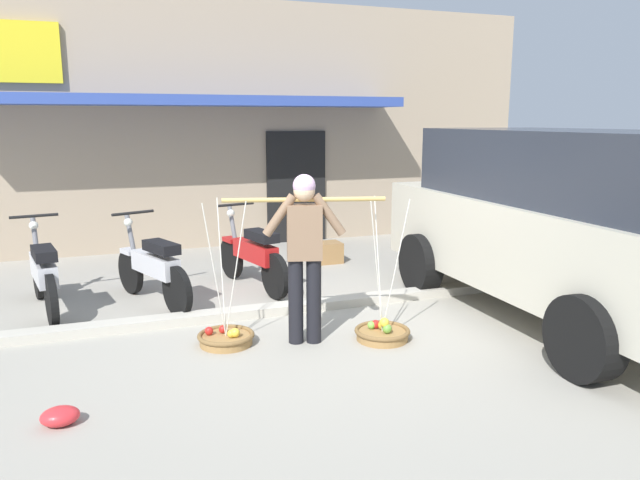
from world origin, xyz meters
The scene contains 12 objects.
ground_plane centered at (0.00, 0.00, 0.00)m, with size 90.00×90.00×0.00m, color #9E998C.
sidewalk_curb centered at (0.00, 0.70, 0.05)m, with size 20.00×0.24×0.10m, color #BAB4A5.
fruit_vendor centered at (-0.18, -0.30, 0.98)m, with size 1.54×0.46×1.70m.
fruit_basket_left_side centered at (0.58, -0.51, 0.08)m, with size 0.57×0.57×1.45m.
fruit_basket_right_side centered at (-0.95, -0.09, 0.08)m, with size 0.57×0.57×1.45m.
motorcycle_nearest_shop centered at (-2.70, 1.67, 0.45)m, with size 0.56×1.80×1.09m.
motorcycle_second_in_row centered at (-1.49, 1.54, 0.45)m, with size 0.78×1.73×1.09m.
motorcycle_third_in_row centered at (-0.19, 1.82, 0.45)m, with size 0.63×1.79×1.09m.
parked_truck centered at (2.74, -0.58, 1.13)m, with size 2.23×4.84×2.10m.
storefront_building centered at (-0.61, 7.16, 2.10)m, with size 13.00×6.00×4.20m.
plastic_litter_bag centered at (-2.42, -1.29, 0.07)m, with size 0.28×0.22×0.14m, color red.
wooden_crate centered at (1.26, 2.88, 0.16)m, with size 0.44×0.36×0.32m, color olive.
Camera 1 is at (-2.05, -5.82, 2.21)m, focal length 34.16 mm.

